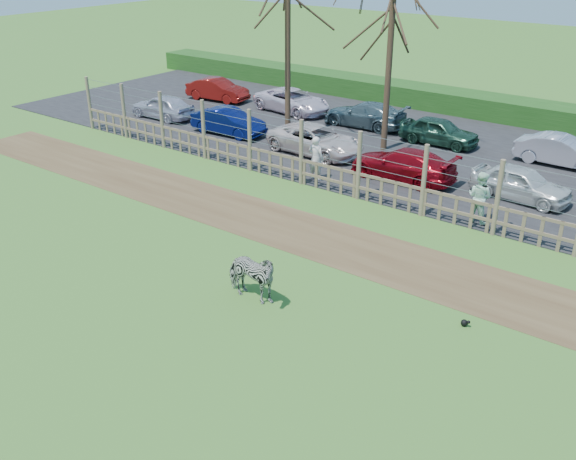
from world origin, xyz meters
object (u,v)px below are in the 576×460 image
Objects in this scene: visitor_a at (316,158)px; car_11 at (562,151)px; car_8 at (292,101)px; car_10 at (439,131)px; zebra at (251,276)px; car_3 at (403,164)px; car_7 at (218,90)px; car_4 at (521,183)px; car_2 at (316,140)px; car_0 at (163,106)px; car_1 at (228,121)px; crow at (465,323)px; visitor_b at (480,197)px; tree_left at (288,11)px; car_9 at (365,115)px; tree_mid at (391,36)px.

visitor_a is 10.21m from car_11.
car_10 is (8.57, -0.60, 0.00)m from car_8.
zebra is 0.46× the size of car_11.
car_3 is 15.17m from car_7.
car_4 is 0.82× the size of car_8.
car_2 is 1.19× the size of car_7.
car_0 is 0.97× the size of car_1.
car_2 reaches higher than crow.
car_4 is (0.45, 2.79, -0.26)m from visitor_b.
car_0 is at bearing -170.22° from tree_left.
car_9 is (9.04, 4.81, 0.00)m from car_0.
car_0 is at bearing 95.49° from car_4.
car_4 is at bearing -17.66° from tree_mid.
car_4 is at bearing -88.56° from visitor_b.
tree_left is at bearing 116.32° from car_10.
visitor_b is 6.46m from crow.
car_0 is (-11.53, -2.21, -4.23)m from tree_mid.
zebra is 15.36m from car_10.
visitor_a is (4.26, -3.90, -4.71)m from tree_left.
zebra is 0.46× the size of car_1.
visitor_a is at bearing 144.84° from crow.
car_0 is 0.82× the size of car_8.
crow is at bearing -124.08° from car_8.
car_7 is (-11.63, 7.17, -0.26)m from visitor_a.
tree_left is at bearing -167.47° from tree_mid.
car_1 is (-6.74, 2.58, -0.26)m from visitor_a.
zebra is 16.00m from car_11.
car_2 is 4.87m from car_9.
car_0 is (-19.89, 8.75, 0.55)m from crow.
tree_mid is 1.87× the size of car_1.
visitor_a is at bearing -92.82° from tree_mid.
car_9 is at bearing -138.22° from car_3.
car_0 and car_4 have the same top height.
car_4 is 1.00× the size of car_10.
car_3 is at bearing -96.92° from car_1.
tree_left is 5.72m from car_1.
car_10 is at bearing -46.04° from visitor_b.
car_8 is (-15.33, 13.67, 0.55)m from crow.
zebra is at bearing -139.15° from car_8.
car_4 is 0.97× the size of car_11.
visitor_b is 8.42m from car_10.
visitor_a reaches higher than zebra.
car_7 and car_9 have the same top height.
car_9 is (-8.73, 7.51, -0.26)m from visitor_b.
car_4 is at bearing -85.77° from car_2.
car_7 is at bearing 68.61° from car_2.
crow is 24.19m from car_7.
car_10 is (6.10, 3.11, -4.98)m from tree_left.
tree_mid is at bearing 12.53° from tree_left.
car_2 is 1.04× the size of car_9.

